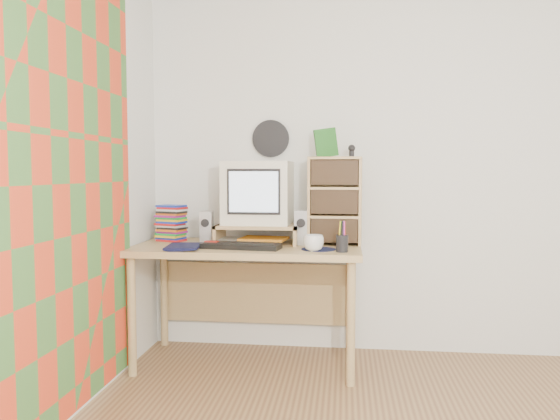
% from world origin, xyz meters
% --- Properties ---
extents(back_wall, '(3.50, 0.00, 3.50)m').
position_xyz_m(back_wall, '(0.00, 1.75, 1.25)').
color(back_wall, white).
rests_on(back_wall, floor).
extents(curtain, '(0.00, 2.20, 2.20)m').
position_xyz_m(curtain, '(-1.71, 0.48, 1.15)').
color(curtain, '#E64020').
rests_on(curtain, left_wall).
extents(wall_disc, '(0.25, 0.02, 0.25)m').
position_xyz_m(wall_disc, '(-0.93, 1.73, 1.43)').
color(wall_disc, black).
rests_on(wall_disc, back_wall).
extents(desk, '(1.40, 0.70, 0.75)m').
position_xyz_m(desk, '(-1.03, 1.44, 0.62)').
color(desk, tan).
rests_on(desk, floor).
extents(monitor_riser, '(0.52, 0.30, 0.12)m').
position_xyz_m(monitor_riser, '(-0.98, 1.48, 0.84)').
color(monitor_riser, tan).
rests_on(monitor_riser, desk).
extents(crt_monitor, '(0.43, 0.43, 0.40)m').
position_xyz_m(crt_monitor, '(-0.99, 1.53, 1.07)').
color(crt_monitor, white).
rests_on(crt_monitor, monitor_riser).
extents(speaker_left, '(0.08, 0.08, 0.20)m').
position_xyz_m(speaker_left, '(-1.31, 1.45, 0.85)').
color(speaker_left, '#ABAAAF').
rests_on(speaker_left, desk).
extents(speaker_right, '(0.09, 0.09, 0.22)m').
position_xyz_m(speaker_right, '(-0.70, 1.44, 0.86)').
color(speaker_right, '#ABAAAF').
rests_on(speaker_right, desk).
extents(keyboard, '(0.49, 0.22, 0.03)m').
position_xyz_m(keyboard, '(-1.04, 1.23, 0.77)').
color(keyboard, black).
rests_on(keyboard, desk).
extents(dvd_stack, '(0.20, 0.17, 0.24)m').
position_xyz_m(dvd_stack, '(-1.57, 1.53, 0.87)').
color(dvd_stack, brown).
rests_on(dvd_stack, desk).
extents(cd_rack, '(0.34, 0.19, 0.55)m').
position_xyz_m(cd_rack, '(-0.49, 1.48, 1.02)').
color(cd_rack, tan).
rests_on(cd_rack, desk).
extents(mug, '(0.14, 0.14, 0.09)m').
position_xyz_m(mug, '(-0.61, 1.17, 0.80)').
color(mug, silver).
rests_on(mug, desk).
extents(diary, '(0.26, 0.21, 0.05)m').
position_xyz_m(diary, '(-1.48, 1.18, 0.77)').
color(diary, black).
rests_on(diary, desk).
extents(mousepad, '(0.23, 0.23, 0.00)m').
position_xyz_m(mousepad, '(-0.58, 1.24, 0.75)').
color(mousepad, black).
rests_on(mousepad, desk).
extents(pen_cup, '(0.09, 0.09, 0.14)m').
position_xyz_m(pen_cup, '(-0.44, 1.16, 0.82)').
color(pen_cup, black).
rests_on(pen_cup, desk).
extents(papers, '(0.35, 0.28, 0.04)m').
position_xyz_m(papers, '(-1.01, 1.46, 0.77)').
color(papers, beige).
rests_on(papers, desk).
extents(red_box, '(0.08, 0.06, 0.04)m').
position_xyz_m(red_box, '(-1.22, 1.25, 0.77)').
color(red_box, red).
rests_on(red_box, desk).
extents(game_box, '(0.14, 0.07, 0.18)m').
position_xyz_m(game_box, '(-0.55, 1.50, 1.39)').
color(game_box, '#1C5C1A').
rests_on(game_box, cd_rack).
extents(webcam, '(0.05, 0.05, 0.08)m').
position_xyz_m(webcam, '(-0.39, 1.48, 1.34)').
color(webcam, black).
rests_on(webcam, cd_rack).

